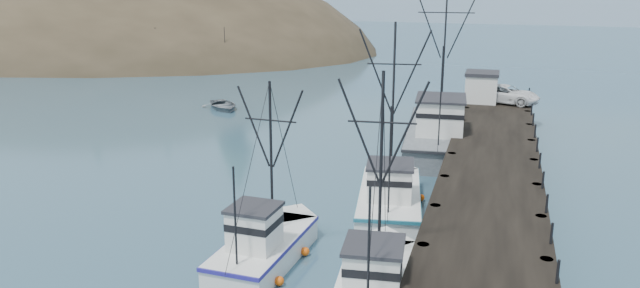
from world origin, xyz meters
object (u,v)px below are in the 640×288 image
object	(u,v)px
trawler_mid	(266,245)
motorboat	(223,109)
trawler_far	(390,195)
pier_shed	(482,87)
work_vessel	(440,133)
pier	(492,161)
trawler_near	(376,283)
pickup_truck	(506,94)

from	to	relation	value
trawler_mid	motorboat	distance (m)	35.64
trawler_far	pier_shed	world-z (taller)	trawler_far
work_vessel	pier	bearing A→B (deg)	-62.73
trawler_mid	work_vessel	bearing A→B (deg)	75.24
trawler_mid	pier_shed	xyz separation A→B (m)	(8.72, 32.67, 2.60)
pier_shed	motorboat	bearing A→B (deg)	-177.08
trawler_near	pier_shed	bearing A→B (deg)	85.41
trawler_far	pier	bearing A→B (deg)	46.77
trawler_mid	pickup_truck	xyz separation A→B (m)	(10.96, 32.67, 2.01)
pier	trawler_far	world-z (taller)	trawler_far
trawler_near	work_vessel	xyz separation A→B (m)	(0.10, 25.15, 0.41)
trawler_mid	pier_shed	world-z (taller)	trawler_mid
pier	trawler_near	size ratio (longest dim) A/B	4.31
trawler_mid	trawler_far	world-z (taller)	trawler_far
trawler_near	pickup_truck	xyz separation A→B (m)	(5.04, 34.99, 2.01)
pier	trawler_mid	xyz separation A→B (m)	(-10.22, -14.67, -0.87)
work_vessel	pickup_truck	size ratio (longest dim) A/B	2.81
pickup_truck	motorboat	size ratio (longest dim) A/B	1.15
work_vessel	motorboat	distance (m)	24.48
pier	motorboat	size ratio (longest dim) A/B	8.44
trawler_far	pickup_truck	xyz separation A→B (m)	(6.41, 24.04, 2.01)
pier	pier_shed	distance (m)	18.14
pier	pier_shed	xyz separation A→B (m)	(-1.50, 18.00, 1.73)
trawler_near	pier_shed	xyz separation A→B (m)	(2.81, 34.99, 2.60)
motorboat	trawler_far	bearing A→B (deg)	-87.03
pier	motorboat	bearing A→B (deg)	148.38
trawler_mid	pier_shed	distance (m)	33.91
work_vessel	pier_shed	distance (m)	10.44
trawler_near	pickup_truck	distance (m)	35.41
pickup_truck	trawler_far	bearing A→B (deg)	-179.54
trawler_far	motorboat	bearing A→B (deg)	133.33
pier_shed	trawler_mid	bearing A→B (deg)	-104.95
pickup_truck	pier_shed	bearing A→B (deg)	105.39
pier	pickup_truck	size ratio (longest dim) A/B	7.37
pier	trawler_near	distance (m)	17.55
trawler_far	pier_shed	xyz separation A→B (m)	(4.18, 24.04, 2.60)
pier	trawler_near	bearing A→B (deg)	-104.23
trawler_near	trawler_mid	xyz separation A→B (m)	(-5.92, 2.32, -0.00)
trawler_mid	motorboat	size ratio (longest dim) A/B	1.75
trawler_far	motorboat	distance (m)	31.26
pier	trawler_near	world-z (taller)	trawler_near
trawler_mid	trawler_far	size ratio (longest dim) A/B	0.81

